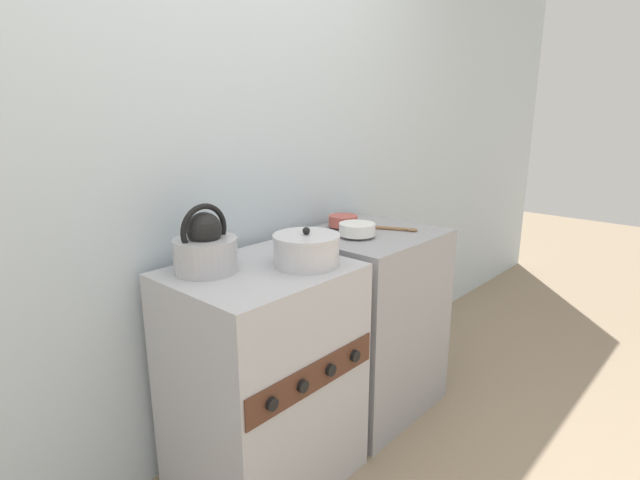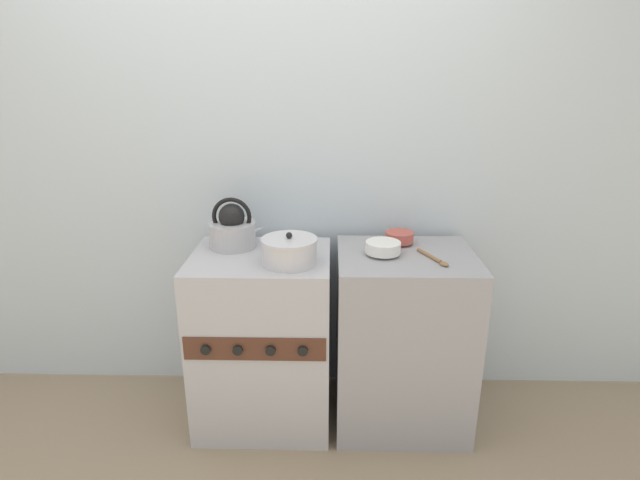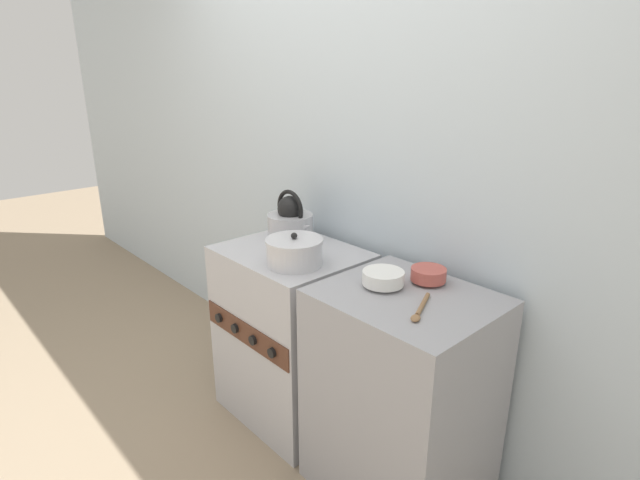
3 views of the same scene
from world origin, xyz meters
name	(u,v)px [view 2 (image 2 of 3)]	position (x,y,z in m)	size (l,w,h in m)	color
ground_plane	(259,450)	(0.00, 0.00, 0.00)	(12.00, 12.00, 0.00)	gray
wall_back	(266,161)	(0.00, 0.61, 1.25)	(7.00, 0.06, 2.50)	silver
stove	(263,338)	(0.00, 0.27, 0.44)	(0.65, 0.56, 0.87)	#B2B2B7
counter	(402,339)	(0.68, 0.27, 0.44)	(0.63, 0.54, 0.88)	#99999E
kettle	(233,229)	(-0.14, 0.39, 0.96)	(0.28, 0.23, 0.25)	#B2B2B7
cooking_pot	(289,251)	(0.15, 0.17, 0.93)	(0.25, 0.25, 0.14)	silver
enamel_bowl	(383,248)	(0.57, 0.26, 0.92)	(0.16, 0.16, 0.06)	white
small_ceramic_bowl	(399,237)	(0.66, 0.42, 0.92)	(0.14, 0.14, 0.06)	#B75147
wooden_spoon	(434,259)	(0.79, 0.20, 0.89)	(0.11, 0.21, 0.02)	olive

